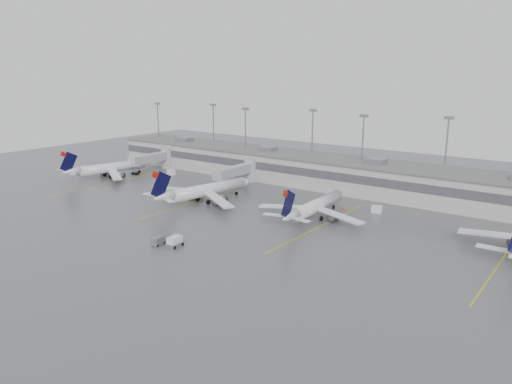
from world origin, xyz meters
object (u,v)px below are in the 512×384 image
Objects in this scene: jet_far_left at (109,168)px; baggage_tug at (175,243)px; jet_mid_left at (204,190)px; jet_mid_right at (315,206)px.

baggage_tug is (60.41, -31.67, -2.20)m from jet_far_left.
jet_mid_left is 32.16m from baggage_tug.
jet_far_left is 43.56m from jet_mid_left.
jet_mid_left is (43.33, -4.52, 0.13)m from jet_far_left.
baggage_tug is at bearing -48.03° from jet_mid_left.
baggage_tug is (-12.05, -31.15, -2.10)m from jet_mid_right.
jet_mid_left is at bearing 6.90° from jet_far_left.
jet_mid_left reaches higher than jet_far_left.
jet_mid_left is at bearing 117.33° from baggage_tug.
jet_mid_left reaches higher than jet_mid_right.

